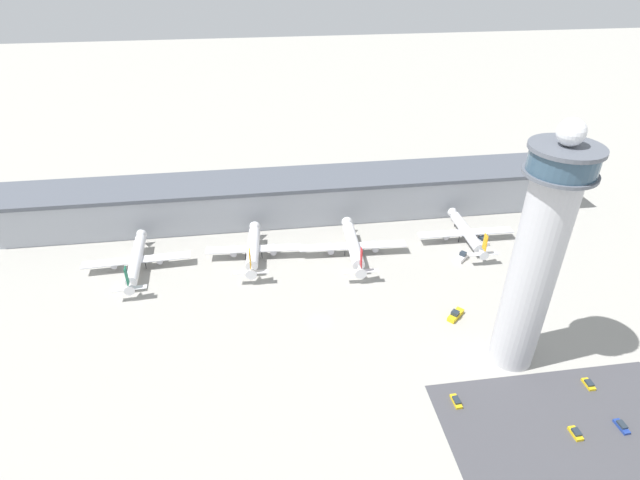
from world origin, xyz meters
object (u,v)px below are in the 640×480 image
at_px(airplane_gate_bravo, 253,249).
at_px(airplane_gate_charlie, 353,246).
at_px(service_truck_fuel, 455,315).
at_px(car_green_van, 576,433).
at_px(service_truck_catering, 462,257).
at_px(control_tower, 537,256).
at_px(airplane_gate_delta, 467,232).
at_px(car_red_hatchback, 456,401).
at_px(airplane_gate_alpha, 136,260).
at_px(service_truck_baggage, 481,240).
at_px(car_white_wagon, 622,426).
at_px(car_maroon_suv, 589,384).

height_order(airplane_gate_bravo, airplane_gate_charlie, airplane_gate_charlie).
xyz_separation_m(service_truck_fuel, car_green_van, (13.11, -46.21, -0.36)).
bearing_deg(car_green_van, service_truck_catering, 88.92).
height_order(control_tower, service_truck_catering, control_tower).
distance_m(airplane_gate_delta, car_red_hatchback, 83.02).
xyz_separation_m(airplane_gate_alpha, service_truck_baggage, (132.04, 0.31, -3.24)).
bearing_deg(service_truck_fuel, airplane_gate_bravo, 145.67).
relative_size(car_white_wagon, car_red_hatchback, 0.97).
bearing_deg(airplane_gate_alpha, service_truck_baggage, 0.13).
bearing_deg(service_truck_catering, car_white_wagon, -81.82).
bearing_deg(service_truck_fuel, car_red_hatchback, -110.66).
distance_m(airplane_gate_delta, car_green_van, 90.01).
bearing_deg(car_red_hatchback, airplane_gate_charlie, 100.25).
relative_size(airplane_gate_charlie, car_green_van, 9.98).
height_order(control_tower, airplane_gate_alpha, control_tower).
xyz_separation_m(airplane_gate_charlie, service_truck_fuel, (25.44, -39.98, -3.30)).
distance_m(airplane_gate_bravo, car_maroon_suv, 116.18).
bearing_deg(airplane_gate_delta, service_truck_catering, -117.27).
distance_m(service_truck_catering, car_maroon_suv, 64.36).
distance_m(car_white_wagon, car_red_hatchback, 40.21).
bearing_deg(car_maroon_suv, service_truck_fuel, 128.55).
height_order(airplane_gate_bravo, car_green_van, airplane_gate_bravo).
xyz_separation_m(service_truck_catering, car_green_van, (-1.47, -77.50, -0.44)).
bearing_deg(service_truck_fuel, control_tower, -64.22).
xyz_separation_m(airplane_gate_alpha, car_maroon_suv, (130.71, -73.77, -3.66)).
bearing_deg(service_truck_fuel, car_maroon_suv, -51.45).
distance_m(car_white_wagon, car_maroon_suv, 13.74).
bearing_deg(airplane_gate_delta, airplane_gate_alpha, -179.21).
bearing_deg(airplane_gate_alpha, car_green_van, -36.62).
distance_m(service_truck_fuel, car_green_van, 48.03).
distance_m(airplane_gate_alpha, service_truck_catering, 120.19).
height_order(control_tower, car_green_van, control_tower).
distance_m(control_tower, car_red_hatchback, 43.15).
distance_m(airplane_gate_charlie, service_truck_catering, 41.07).
height_order(airplane_gate_delta, car_green_van, airplane_gate_delta).
height_order(car_white_wagon, car_maroon_suv, car_white_wagon).
bearing_deg(car_white_wagon, service_truck_catering, 98.18).
bearing_deg(airplane_gate_delta, service_truck_baggage, -13.21).
bearing_deg(airplane_gate_charlie, car_maroon_suv, -54.71).
distance_m(service_truck_catering, car_green_van, 77.52).
relative_size(control_tower, car_green_van, 17.43).
xyz_separation_m(service_truck_fuel, car_maroon_suv, (25.59, -32.12, -0.44)).
bearing_deg(service_truck_baggage, control_tower, -106.21).
bearing_deg(service_truck_baggage, airplane_gate_delta, 166.79).
bearing_deg(car_red_hatchback, airplane_gate_delta, 66.46).
bearing_deg(car_green_van, service_truck_baggage, 81.10).
bearing_deg(car_red_hatchback, airplane_gate_bravo, 123.81).
relative_size(airplane_gate_bravo, car_green_van, 8.74).
bearing_deg(airplane_gate_alpha, car_maroon_suv, -29.44).
bearing_deg(car_green_van, service_truck_fuel, 105.83).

